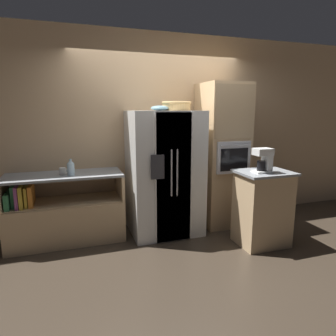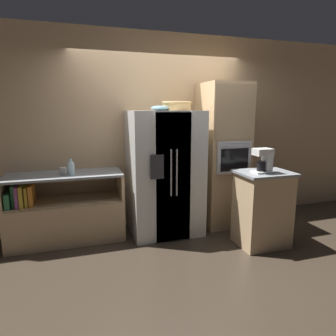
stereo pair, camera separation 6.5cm
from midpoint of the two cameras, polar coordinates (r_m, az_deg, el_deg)
The scene contains 11 objects.
ground_plane at distance 4.39m, azimuth 0.53°, elevation -11.96°, with size 20.00×20.00×0.00m, color #382D23.
wall_back at distance 4.50m, azimuth -1.29°, elevation 7.01°, with size 12.00×0.06×2.80m.
counter_left at distance 4.22m, azimuth -18.62°, elevation -8.68°, with size 1.46×0.59×0.90m.
refrigerator at distance 4.16m, azimuth -0.22°, elevation -0.95°, with size 0.96×0.82×1.70m.
wall_oven at distance 4.53m, azimuth 10.68°, elevation 2.37°, with size 0.63×0.73×2.09m.
island_counter at distance 4.03m, azimuth 17.97°, elevation -7.35°, with size 0.66×0.53×0.96m.
wicker_basket at distance 4.16m, azimuth 2.11°, elevation 11.79°, with size 0.40×0.40×0.12m.
fruit_bowl at distance 4.02m, azimuth -1.11°, elevation 11.35°, with size 0.24×0.24×0.07m.
bottle_tall at distance 3.95m, azimuth -17.56°, elevation 0.15°, with size 0.09×0.09×0.21m.
mug at distance 4.05m, azimuth -18.92°, elevation -0.50°, with size 0.12×0.08×0.09m.
coffee_maker at distance 3.82m, azimuth 18.30°, elevation 1.56°, with size 0.21×0.16×0.30m.
Camera 2 is at (-1.22, -3.85, 1.72)m, focal length 32.00 mm.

